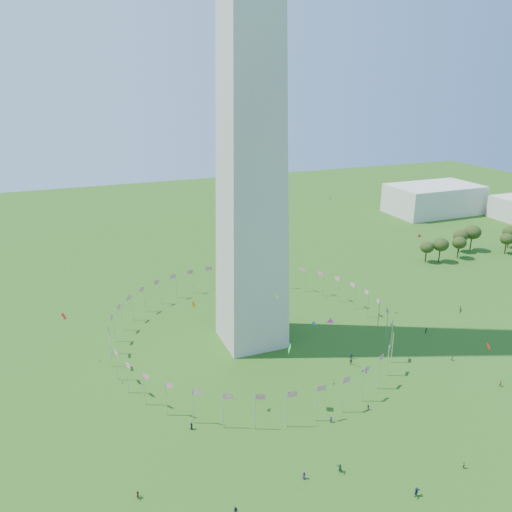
# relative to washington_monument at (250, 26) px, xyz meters

# --- Properties ---
(ground) EXTENTS (600.00, 600.00, 0.00)m
(ground) POSITION_rel_washington_monument_xyz_m (0.00, -50.00, -84.50)
(ground) COLOR #204C11
(ground) RESTS_ON ground
(washington_monument) EXTENTS (16.80, 16.80, 169.00)m
(washington_monument) POSITION_rel_washington_monument_xyz_m (0.00, 0.00, 0.00)
(washington_monument) COLOR #BBB5A6
(washington_monument) RESTS_ON ground
(flag_ring) EXTENTS (80.24, 80.24, 9.00)m
(flag_ring) POSITION_rel_washington_monument_xyz_m (-0.00, 0.00, -80.00)
(flag_ring) COLOR silver
(flag_ring) RESTS_ON ground
(gov_building_east_a) EXTENTS (50.00, 30.00, 16.00)m
(gov_building_east_a) POSITION_rel_washington_monument_xyz_m (150.00, 100.00, -76.50)
(gov_building_east_a) COLOR beige
(gov_building_east_a) RESTS_ON ground
(crowd) EXTENTS (92.33, 62.76, 1.95)m
(crowd) POSITION_rel_washington_monument_xyz_m (4.00, -48.79, -83.63)
(crowd) COLOR black
(crowd) RESTS_ON ground
(kites_aloft) EXTENTS (123.54, 75.67, 36.57)m
(kites_aloft) POSITION_rel_washington_monument_xyz_m (13.64, -25.56, -65.83)
(kites_aloft) COLOR blue
(kites_aloft) RESTS_ON ground
(tree_line_east) EXTENTS (53.28, 15.67, 11.49)m
(tree_line_east) POSITION_rel_washington_monument_xyz_m (115.29, 35.66, -79.43)
(tree_line_east) COLOR #314517
(tree_line_east) RESTS_ON ground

